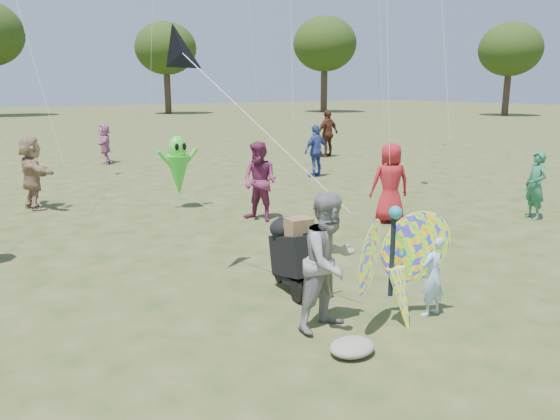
# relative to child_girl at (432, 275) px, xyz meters

# --- Properties ---
(ground) EXTENTS (160.00, 160.00, 0.00)m
(ground) POSITION_rel_child_girl_xyz_m (-0.72, 0.60, -0.54)
(ground) COLOR #51592B
(ground) RESTS_ON ground
(child_girl) EXTENTS (0.41, 0.29, 1.07)m
(child_girl) POSITION_rel_child_girl_xyz_m (0.00, 0.00, 0.00)
(child_girl) COLOR #B4D8FF
(child_girl) RESTS_ON ground
(adult_man) EXTENTS (0.90, 0.75, 1.68)m
(adult_man) POSITION_rel_child_girl_xyz_m (-1.32, 0.43, 0.30)
(adult_man) COLOR gray
(adult_man) RESTS_ON ground
(grey_bag) EXTENTS (0.53, 0.43, 0.17)m
(grey_bag) POSITION_rel_child_girl_xyz_m (-1.54, -0.25, -0.45)
(grey_bag) COLOR gray
(grey_bag) RESTS_ON ground
(crowd_a) EXTENTS (0.98, 0.84, 1.71)m
(crowd_a) POSITION_rel_child_girl_xyz_m (3.08, 3.86, 0.32)
(crowd_a) COLOR #AC1B22
(crowd_a) RESTS_ON ground
(crowd_c) EXTENTS (1.03, 0.54, 1.67)m
(crowd_c) POSITION_rel_child_girl_xyz_m (5.43, 9.54, 0.30)
(crowd_c) COLOR #38489B
(crowd_c) RESTS_ON ground
(crowd_d) EXTENTS (0.74, 1.67, 1.74)m
(crowd_d) POSITION_rel_child_girl_xyz_m (-3.05, 9.45, 0.33)
(crowd_d) COLOR #9E7B61
(crowd_d) RESTS_ON ground
(crowd_e) EXTENTS (0.94, 1.03, 1.72)m
(crowd_e) POSITION_rel_child_girl_xyz_m (0.84, 5.52, 0.32)
(crowd_e) COLOR #7A2852
(crowd_e) RESTS_ON ground
(crowd_f) EXTENTS (0.52, 0.63, 1.49)m
(crowd_f) POSITION_rel_child_girl_xyz_m (5.93, 2.29, 0.21)
(crowd_f) COLOR #296E4D
(crowd_f) RESTS_ON ground
(crowd_h) EXTENTS (1.19, 0.64, 1.93)m
(crowd_h) POSITION_rel_child_girl_xyz_m (8.90, 13.30, 0.43)
(crowd_h) COLOR #53281B
(crowd_h) RESTS_ON ground
(crowd_j) EXTENTS (0.87, 1.45, 1.49)m
(crowd_j) POSITION_rel_child_girl_xyz_m (0.69, 16.44, 0.21)
(crowd_j) COLOR #BC6BA1
(crowd_j) RESTS_ON ground
(jogging_stroller) EXTENTS (0.56, 1.08, 1.09)m
(jogging_stroller) POSITION_rel_child_girl_xyz_m (-0.95, 1.67, 0.08)
(jogging_stroller) COLOR black
(jogging_stroller) RESTS_ON ground
(butterfly_kite) EXTENTS (1.74, 0.75, 1.69)m
(butterfly_kite) POSITION_rel_child_girl_xyz_m (-0.60, 0.05, 0.21)
(butterfly_kite) COLOR orange
(butterfly_kite) RESTS_ON ground
(delta_kite_rig) EXTENTS (1.59, 2.60, 2.38)m
(delta_kite_rig) POSITION_rel_child_girl_xyz_m (-2.05, 2.79, 2.76)
(delta_kite_rig) COLOR black
(delta_kite_rig) RESTS_ON ground
(alien_kite) EXTENTS (1.12, 0.69, 1.74)m
(alien_kite) POSITION_rel_child_girl_xyz_m (-0.15, 7.58, 0.43)
(alien_kite) COLOR #3DDC33
(alien_kite) RESTS_ON ground
(tree_line) EXTENTS (91.78, 33.60, 10.79)m
(tree_line) POSITION_rel_child_girl_xyz_m (2.95, 45.59, 6.33)
(tree_line) COLOR #3A2D21
(tree_line) RESTS_ON ground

